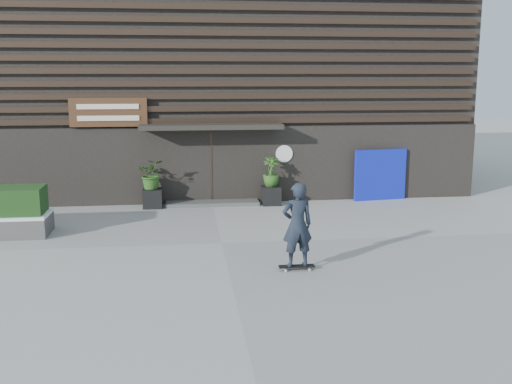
{
  "coord_description": "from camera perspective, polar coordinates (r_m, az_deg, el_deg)",
  "views": [
    {
      "loc": [
        -0.92,
        -14.56,
        4.14
      ],
      "look_at": [
        0.98,
        0.96,
        1.1
      ],
      "focal_mm": 42.25,
      "sensor_mm": 36.0,
      "label": 1
    }
  ],
  "objects": [
    {
      "name": "entrance_step",
      "position": [
        19.61,
        -4.16,
        -1.04
      ],
      "size": [
        3.0,
        0.8,
        0.12
      ],
      "primitive_type": "cube",
      "color": "#454543",
      "rests_on": "ground"
    },
    {
      "name": "building",
      "position": [
        24.54,
        -4.94,
        10.61
      ],
      "size": [
        18.0,
        11.0,
        8.0
      ],
      "color": "black",
      "rests_on": "ground"
    },
    {
      "name": "bamboo_right",
      "position": [
        19.41,
        1.44,
        1.93
      ],
      "size": [
        0.54,
        0.54,
        0.96
      ],
      "primitive_type": "imported",
      "color": "#2D591E",
      "rests_on": "planter_pot_right"
    },
    {
      "name": "blue_tarp",
      "position": [
        20.61,
        11.68,
        1.6
      ],
      "size": [
        1.83,
        0.36,
        1.71
      ],
      "primitive_type": "cube",
      "rotation": [
        0.0,
        0.0,
        0.13
      ],
      "color": "#0D18B2",
      "rests_on": "ground"
    },
    {
      "name": "bamboo_left",
      "position": [
        19.23,
        -9.83,
        1.68
      ],
      "size": [
        0.86,
        0.75,
        0.96
      ],
      "primitive_type": "imported",
      "color": "#2D591E",
      "rests_on": "planter_pot_left"
    },
    {
      "name": "planter_pot_right",
      "position": [
        19.55,
        1.43,
        -0.33
      ],
      "size": [
        0.6,
        0.6,
        0.6
      ],
      "primitive_type": "cube",
      "color": "black",
      "rests_on": "ground"
    },
    {
      "name": "skateboarder",
      "position": [
        12.86,
        3.92,
        -3.13
      ],
      "size": [
        0.78,
        0.52,
        1.92
      ],
      "color": "black",
      "rests_on": "ground"
    },
    {
      "name": "ground",
      "position": [
        15.16,
        -3.26,
        -4.86
      ],
      "size": [
        80.0,
        80.0,
        0.0
      ],
      "primitive_type": "plane",
      "color": "#A19E98",
      "rests_on": "ground"
    },
    {
      "name": "planter_pot_left",
      "position": [
        19.37,
        -9.76,
        -0.59
      ],
      "size": [
        0.6,
        0.6,
        0.6
      ],
      "primitive_type": "cube",
      "color": "black",
      "rests_on": "ground"
    }
  ]
}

